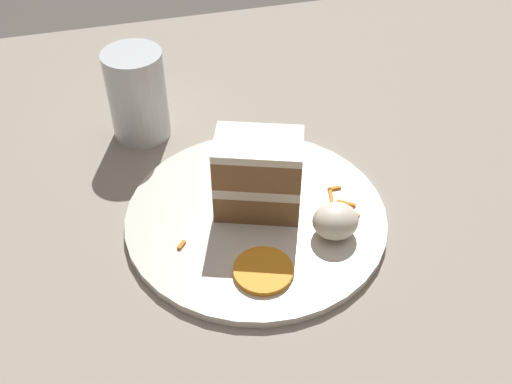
% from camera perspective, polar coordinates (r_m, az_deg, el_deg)
% --- Properties ---
extents(ground_plane, '(6.00, 6.00, 0.00)m').
position_cam_1_polar(ground_plane, '(0.73, 1.55, -2.77)').
color(ground_plane, '#4C4742').
rests_on(ground_plane, ground).
extents(dining_table, '(1.19, 0.96, 0.04)m').
position_cam_1_polar(dining_table, '(0.71, 1.58, -1.68)').
color(dining_table, gray).
rests_on(dining_table, ground).
extents(plate, '(0.29, 0.29, 0.01)m').
position_cam_1_polar(plate, '(0.67, -0.00, -2.35)').
color(plate, silver).
rests_on(plate, dining_table).
extents(cake_slice, '(0.11, 0.09, 0.09)m').
position_cam_1_polar(cake_slice, '(0.64, 0.22, 1.68)').
color(cake_slice, brown).
rests_on(cake_slice, plate).
extents(cream_dollop, '(0.05, 0.04, 0.04)m').
position_cam_1_polar(cream_dollop, '(0.64, 7.57, -2.76)').
color(cream_dollop, silver).
rests_on(cream_dollop, plate).
extents(orange_garnish, '(0.06, 0.06, 0.01)m').
position_cam_1_polar(orange_garnish, '(0.61, 0.70, -7.49)').
color(orange_garnish, orange).
rests_on(orange_garnish, plate).
extents(carrot_shreds_scatter, '(0.21, 0.05, 0.00)m').
position_cam_1_polar(carrot_shreds_scatter, '(0.68, 6.21, -1.32)').
color(carrot_shreds_scatter, orange).
rests_on(carrot_shreds_scatter, plate).
extents(drinking_glass, '(0.07, 0.07, 0.12)m').
position_cam_1_polar(drinking_glass, '(0.78, -11.15, 8.58)').
color(drinking_glass, silver).
rests_on(drinking_glass, dining_table).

